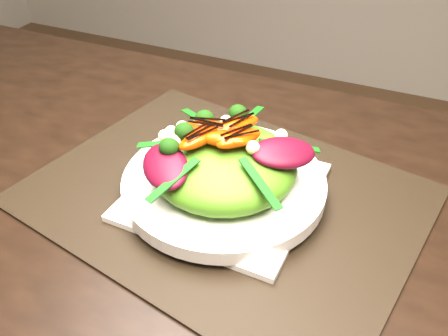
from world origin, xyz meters
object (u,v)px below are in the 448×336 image
at_px(salad_bowl, 224,183).
at_px(orange_segment, 223,130).
at_px(placemat, 224,195).
at_px(plate_base, 224,191).
at_px(lettuce_mound, 224,165).
at_px(dining_table, 17,193).

bearing_deg(salad_bowl, orange_segment, 118.01).
height_order(salad_bowl, orange_segment, orange_segment).
xyz_separation_m(placemat, plate_base, (0.00, 0.00, 0.01)).
bearing_deg(lettuce_mound, plate_base, 90.00).
relative_size(plate_base, orange_segment, 3.61).
bearing_deg(dining_table, plate_base, 18.24).
bearing_deg(lettuce_mound, dining_table, -161.76).
height_order(placemat, lettuce_mound, lettuce_mound).
xyz_separation_m(placemat, orange_segment, (-0.01, 0.02, 0.09)).
relative_size(placemat, salad_bowl, 1.86).
bearing_deg(placemat, salad_bowl, 0.00).
height_order(placemat, plate_base, plate_base).
height_order(salad_bowl, lettuce_mound, lettuce_mound).
xyz_separation_m(placemat, lettuce_mound, (0.00, 0.00, 0.05)).
xyz_separation_m(dining_table, orange_segment, (0.27, 0.11, 0.11)).
bearing_deg(lettuce_mound, orange_segment, 118.01).
height_order(dining_table, salad_bowl, dining_table).
xyz_separation_m(dining_table, lettuce_mound, (0.28, 0.09, 0.07)).
relative_size(dining_table, lettuce_mound, 8.46).
distance_m(plate_base, salad_bowl, 0.01).
distance_m(placemat, orange_segment, 0.09).
distance_m(salad_bowl, lettuce_mound, 0.03).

